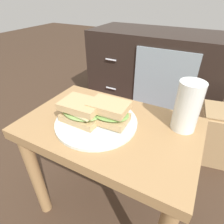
% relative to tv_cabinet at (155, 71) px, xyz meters
% --- Properties ---
extents(ground_plane, '(8.00, 8.00, 0.00)m').
position_rel_tv_cabinet_xyz_m(ground_plane, '(0.11, -0.95, -0.29)').
color(ground_plane, '#3D2B1E').
extents(side_table, '(0.56, 0.36, 0.46)m').
position_rel_tv_cabinet_xyz_m(side_table, '(0.11, -0.95, 0.08)').
color(side_table, '#A37A4C').
rests_on(side_table, ground).
extents(tv_cabinet, '(0.96, 0.46, 0.58)m').
position_rel_tv_cabinet_xyz_m(tv_cabinet, '(0.00, 0.00, 0.00)').
color(tv_cabinet, black).
rests_on(tv_cabinet, ground).
extents(area_rug, '(1.05, 0.77, 0.01)m').
position_rel_tv_cabinet_xyz_m(area_rug, '(-0.12, -0.42, -0.29)').
color(area_rug, '#4C1E19').
rests_on(area_rug, ground).
extents(plate, '(0.26, 0.26, 0.01)m').
position_rel_tv_cabinet_xyz_m(plate, '(0.07, -0.96, 0.17)').
color(plate, silver).
rests_on(plate, side_table).
extents(sandwich_front, '(0.14, 0.10, 0.07)m').
position_rel_tv_cabinet_xyz_m(sandwich_front, '(0.03, -0.98, 0.21)').
color(sandwich_front, tan).
rests_on(sandwich_front, plate).
extents(sandwich_back, '(0.13, 0.09, 0.07)m').
position_rel_tv_cabinet_xyz_m(sandwich_back, '(0.12, -0.95, 0.22)').
color(sandwich_back, tan).
rests_on(sandwich_back, plate).
extents(beer_glass, '(0.07, 0.07, 0.15)m').
position_rel_tv_cabinet_xyz_m(beer_glass, '(0.32, -0.86, 0.24)').
color(beer_glass, silver).
rests_on(beer_glass, side_table).
extents(paper_bag, '(0.22, 0.21, 0.33)m').
position_rel_tv_cabinet_xyz_m(paper_bag, '(0.48, -0.42, -0.13)').
color(paper_bag, tan).
rests_on(paper_bag, ground).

